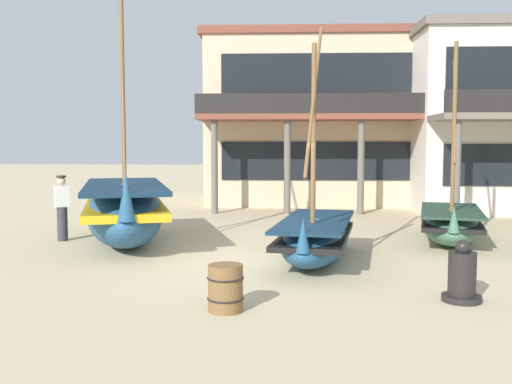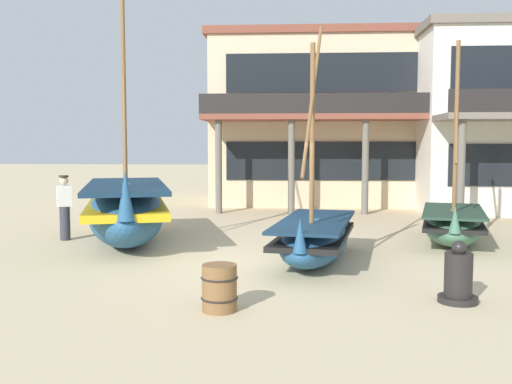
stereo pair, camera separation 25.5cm
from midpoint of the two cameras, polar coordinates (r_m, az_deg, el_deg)
name	(u,v)px [view 1 (the left image)]	position (r m, az deg, el deg)	size (l,w,h in m)	color
ground_plane	(254,262)	(12.29, -0.80, -6.91)	(120.00, 120.00, 0.00)	#CCB78E
fishing_boat_near_left	(315,238)	(12.24, 5.31, -4.53)	(2.04, 4.15, 5.04)	#23517A
fishing_boat_centre_large	(125,211)	(14.80, -13.36, -1.80)	(3.32, 5.81, 6.84)	#23517A
fishing_boat_far_right	(451,223)	(15.30, 18.26, -2.98)	(2.26, 3.87, 4.94)	#427056
fisherman_by_hull	(62,209)	(15.66, -19.10, -1.56)	(0.42, 0.36, 1.68)	#33333D
capstan_winch	(462,277)	(9.68, 19.01, -7.96)	(0.62, 0.62, 0.98)	black
wooden_barrel	(226,288)	(8.68, -3.89, -9.46)	(0.56, 0.56, 0.70)	brown
harbor_building_main	(316,121)	(25.26, 5.71, 7.06)	(9.50, 8.07, 7.03)	beige
harbor_building_annex	(498,121)	(24.72, 22.58, 6.51)	(7.49, 8.96, 6.80)	silver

